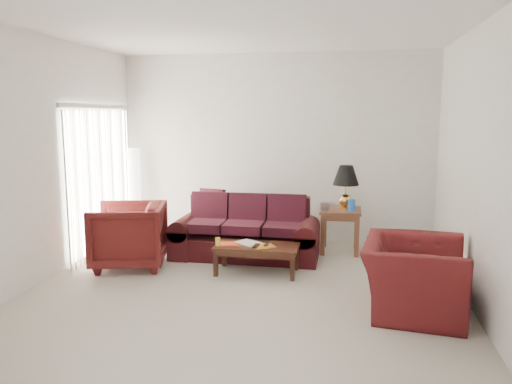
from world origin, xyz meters
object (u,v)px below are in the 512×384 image
coffee_table (257,259)px  armchair_left (128,235)px  sofa (245,228)px  floor_lamp (135,193)px  armchair_right (414,277)px  end_table (340,230)px

coffee_table → armchair_left: bearing=176.9°
sofa → floor_lamp: bearing=156.7°
floor_lamp → armchair_right: 4.83m
floor_lamp → armchair_right: (4.17, -2.42, -0.38)m
armchair_left → end_table: bearing=100.0°
sofa → end_table: size_ratio=3.20×
sofa → armchair_right: 2.68m
armchair_right → coffee_table: bearing=70.1°
sofa → armchair_left: 1.63m
end_table → armchair_left: (-2.79, -1.27, 0.11)m
sofa → armchair_right: size_ratio=1.80×
armchair_right → coffee_table: (-1.84, 0.95, -0.19)m
end_table → armchair_right: armchair_right is taller
end_table → coffee_table: 1.62m
armchair_right → armchair_left: bearing=83.2°
armchair_left → floor_lamp: bearing=-173.7°
armchair_right → coffee_table: armchair_right is taller
sofa → armchair_left: armchair_left is taller
end_table → armchair_right: bearing=-69.9°
floor_lamp → armchair_right: floor_lamp is taller
end_table → coffee_table: (-1.04, -1.24, -0.14)m
end_table → floor_lamp: (-3.37, 0.24, 0.43)m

